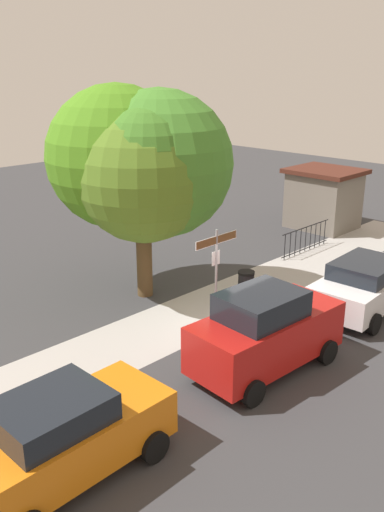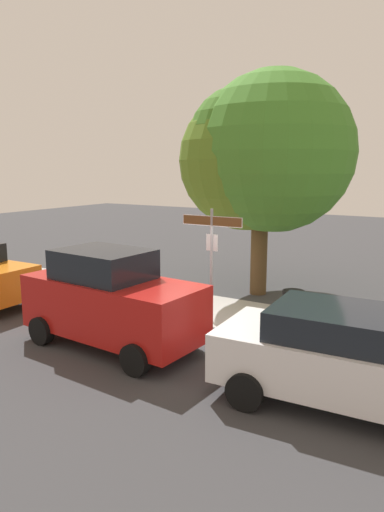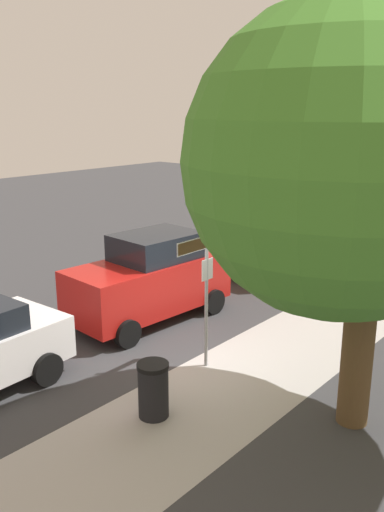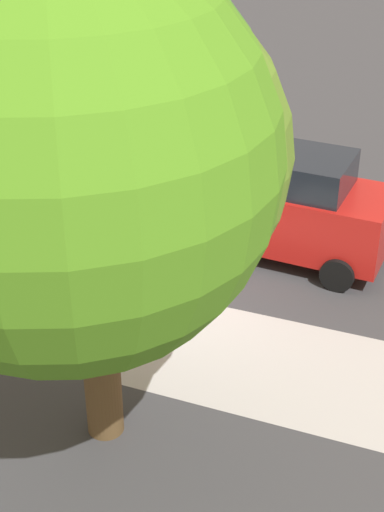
{
  "view_description": "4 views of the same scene",
  "coord_description": "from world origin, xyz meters",
  "views": [
    {
      "loc": [
        -11.01,
        -9.45,
        7.24
      ],
      "look_at": [
        -0.76,
        0.74,
        2.21
      ],
      "focal_mm": 38.19,
      "sensor_mm": 36.0,
      "label": 1
    },
    {
      "loc": [
        5.52,
        -9.75,
        3.92
      ],
      "look_at": [
        -0.86,
        0.66,
        1.61
      ],
      "focal_mm": 32.76,
      "sensor_mm": 36.0,
      "label": 2
    },
    {
      "loc": [
        7.64,
        6.74,
        5.12
      ],
      "look_at": [
        -0.19,
        -0.04,
        2.24
      ],
      "focal_mm": 37.73,
      "sensor_mm": 36.0,
      "label": 3
    },
    {
      "loc": [
        -4.22,
        10.62,
        7.57
      ],
      "look_at": [
        -0.55,
        1.12,
        1.62
      ],
      "focal_mm": 52.88,
      "sensor_mm": 36.0,
      "label": 4
    }
  ],
  "objects": [
    {
      "name": "car_orange",
      "position": [
        -6.79,
        -1.96,
        0.9
      ],
      "size": [
        4.06,
        2.02,
        1.77
      ],
      "rotation": [
        0.0,
        0.0,
        0.02
      ],
      "color": "orange",
      "rests_on": "ground_plane"
    },
    {
      "name": "sidewalk_strip",
      "position": [
        2.0,
        1.3,
        0.0
      ],
      "size": [
        24.0,
        2.6,
        0.0
      ],
      "primitive_type": "cube",
      "color": "#ACA7A4",
      "rests_on": "ground_plane"
    },
    {
      "name": "car_red",
      "position": [
        -1.17,
        -2.23,
        1.06
      ],
      "size": [
        4.24,
        2.15,
        2.16
      ],
      "rotation": [
        0.0,
        0.0,
        -0.06
      ],
      "color": "#B21813",
      "rests_on": "ground_plane"
    },
    {
      "name": "street_sign",
      "position": [
        -0.12,
        0.4,
        2.09
      ],
      "size": [
        1.68,
        0.07,
        2.92
      ],
      "color": "#9EA0A5",
      "rests_on": "ground_plane"
    },
    {
      "name": "shade_tree",
      "position": [
        -0.17,
        3.55,
        4.39
      ],
      "size": [
        5.35,
        5.73,
        6.81
      ],
      "color": "brown",
      "rests_on": "ground_plane"
    },
    {
      "name": "trash_bin",
      "position": [
        1.9,
        0.9,
        0.49
      ],
      "size": [
        0.55,
        0.55,
        0.98
      ],
      "color": "black",
      "rests_on": "ground_plane"
    },
    {
      "name": "ground_plane",
      "position": [
        0.0,
        0.0,
        0.0
      ],
      "size": [
        60.0,
        60.0,
        0.0
      ],
      "primitive_type": "plane",
      "color": "#38383A"
    }
  ]
}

